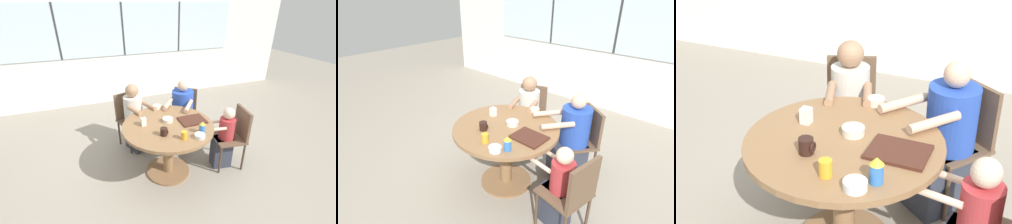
# 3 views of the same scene
# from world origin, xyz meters

# --- Properties ---
(ground_plane) EXTENTS (16.00, 16.00, 0.00)m
(ground_plane) POSITION_xyz_m (0.00, 0.00, 0.00)
(ground_plane) COLOR gray
(wall_back_with_windows) EXTENTS (8.40, 0.08, 2.80)m
(wall_back_with_windows) POSITION_xyz_m (0.00, 2.81, 1.42)
(wall_back_with_windows) COLOR silver
(wall_back_with_windows) RESTS_ON ground_plane
(dining_table) EXTENTS (1.17, 1.17, 0.76)m
(dining_table) POSITION_xyz_m (0.00, 0.00, 0.57)
(dining_table) COLOR olive
(dining_table) RESTS_ON ground_plane
(chair_for_woman_green_shirt) EXTENTS (0.51, 0.51, 0.88)m
(chair_for_woman_green_shirt) POSITION_xyz_m (-0.33, 0.90, 0.53)
(chair_for_woman_green_shirt) COLOR brown
(chair_for_woman_green_shirt) RESTS_ON ground_plane
(chair_for_man_blue_shirt) EXTENTS (0.56, 0.56, 0.88)m
(chair_for_man_blue_shirt) POSITION_xyz_m (0.57, 0.76, 0.53)
(chair_for_man_blue_shirt) COLOR brown
(chair_for_man_blue_shirt) RESTS_ON ground_plane
(chair_for_toddler) EXTENTS (0.46, 0.46, 0.88)m
(chair_for_toddler) POSITION_xyz_m (0.94, -0.15, 0.53)
(chair_for_toddler) COLOR brown
(chair_for_toddler) RESTS_ON ground_plane
(person_woman_green_shirt) EXTENTS (0.44, 0.58, 1.08)m
(person_woman_green_shirt) POSITION_xyz_m (-0.27, 0.74, 0.49)
(person_woman_green_shirt) COLOR #333847
(person_woman_green_shirt) RESTS_ON ground_plane
(person_man_blue_shirt) EXTENTS (0.63, 0.69, 1.08)m
(person_man_blue_shirt) POSITION_xyz_m (0.47, 0.63, 0.48)
(person_man_blue_shirt) COLOR #333847
(person_man_blue_shirt) RESTS_ON ground_plane
(person_toddler) EXTENTS (0.43, 0.28, 0.92)m
(person_toddler) POSITION_xyz_m (0.79, -0.13, 0.42)
(person_toddler) COLOR #333847
(person_toddler) RESTS_ON ground_plane
(food_tray_dark) EXTENTS (0.33, 0.27, 0.02)m
(food_tray_dark) POSITION_xyz_m (0.33, -0.02, 0.77)
(food_tray_dark) COLOR #472319
(food_tray_dark) RESTS_ON dining_table
(coffee_mug) EXTENTS (0.09, 0.08, 0.09)m
(coffee_mug) POSITION_xyz_m (-0.13, -0.22, 0.81)
(coffee_mug) COLOR black
(coffee_mug) RESTS_ON dining_table
(sippy_cup) EXTENTS (0.08, 0.08, 0.15)m
(sippy_cup) POSITION_xyz_m (0.31, -0.32, 0.83)
(sippy_cup) COLOR blue
(sippy_cup) RESTS_ON dining_table
(juice_glass) EXTENTS (0.07, 0.07, 0.09)m
(juice_glass) POSITION_xyz_m (0.06, -0.37, 0.81)
(juice_glass) COLOR gold
(juice_glass) RESTS_ON dining_table
(milk_carton_small) EXTENTS (0.06, 0.06, 0.10)m
(milk_carton_small) POSITION_xyz_m (-0.29, 0.09, 0.81)
(milk_carton_small) COLOR silver
(milk_carton_small) RESTS_ON dining_table
(bowl_white_shallow) EXTENTS (0.12, 0.12, 0.05)m
(bowl_white_shallow) POSITION_xyz_m (0.24, -0.41, 0.78)
(bowl_white_shallow) COLOR silver
(bowl_white_shallow) RESTS_ON dining_table
(bowl_cereal) EXTENTS (0.11, 0.11, 0.05)m
(bowl_cereal) POSITION_xyz_m (0.01, 0.51, 0.78)
(bowl_cereal) COLOR silver
(bowl_cereal) RESTS_ON dining_table
(bowl_fruit) EXTENTS (0.14, 0.14, 0.05)m
(bowl_fruit) POSITION_xyz_m (0.02, 0.08, 0.78)
(bowl_fruit) COLOR silver
(bowl_fruit) RESTS_ON dining_table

